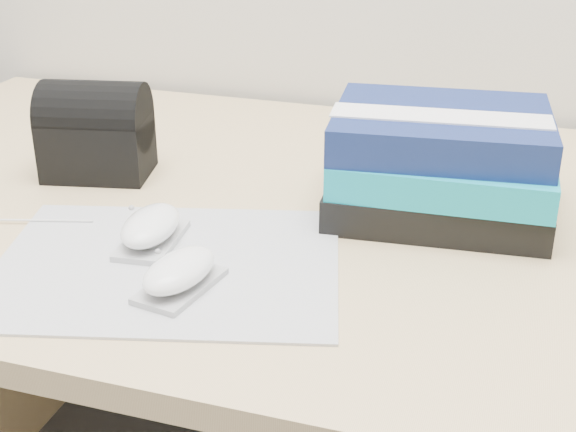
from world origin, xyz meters
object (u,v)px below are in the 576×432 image
(desk, at_px, (385,347))
(mouse_rear, at_px, (151,228))
(book_stack, at_px, (441,163))
(pouch, at_px, (96,130))
(mouse_front, at_px, (179,273))

(desk, xyz_separation_m, mouse_rear, (-0.23, -0.22, 0.26))
(book_stack, relative_size, pouch, 1.79)
(mouse_front, bearing_deg, pouch, 132.71)
(mouse_rear, relative_size, book_stack, 0.40)
(mouse_rear, bearing_deg, mouse_front, -48.77)
(mouse_rear, relative_size, pouch, 0.71)
(mouse_rear, bearing_deg, desk, 43.94)
(desk, height_order, mouse_front, mouse_front)
(book_stack, bearing_deg, pouch, -177.58)
(book_stack, bearing_deg, desk, 150.57)
(mouse_rear, relative_size, mouse_front, 1.02)
(mouse_rear, distance_m, book_stack, 0.35)
(mouse_rear, distance_m, mouse_front, 0.11)
(book_stack, distance_m, pouch, 0.45)
(mouse_rear, distance_m, pouch, 0.24)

